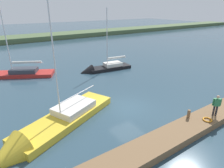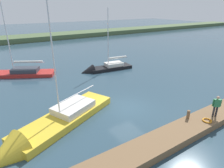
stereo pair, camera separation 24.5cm
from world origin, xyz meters
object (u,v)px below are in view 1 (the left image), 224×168
(mooring_post_near, at_px, (189,114))
(person_on_dock, at_px, (217,104))
(sailboat_near_dock, at_px, (102,69))
(sailboat_far_left, at_px, (5,75))
(life_ring_buoy, at_px, (207,120))
(sailboat_inner_slip, at_px, (49,131))

(mooring_post_near, bearing_deg, person_on_dock, 153.65)
(sailboat_near_dock, bearing_deg, person_on_dock, 98.91)
(sailboat_far_left, xyz_separation_m, person_on_dock, (-11.73, 20.32, 1.30))
(life_ring_buoy, height_order, sailboat_inner_slip, sailboat_inner_slip)
(life_ring_buoy, distance_m, sailboat_near_dock, 15.68)
(sailboat_inner_slip, xyz_separation_m, sailboat_far_left, (0.96, -14.78, 0.01))
(life_ring_buoy, distance_m, person_on_dock, 1.38)
(mooring_post_near, distance_m, sailboat_far_left, 21.79)
(life_ring_buoy, xyz_separation_m, sailboat_far_left, (10.69, -20.42, -0.40))
(sailboat_near_dock, bearing_deg, mooring_post_near, 91.80)
(mooring_post_near, xyz_separation_m, sailboat_near_dock, (-1.40, -14.65, -0.68))
(mooring_post_near, relative_size, sailboat_near_dock, 0.07)
(life_ring_buoy, relative_size, sailboat_near_dock, 0.07)
(mooring_post_near, xyz_separation_m, person_on_dock, (-1.85, 0.92, 0.64))
(life_ring_buoy, bearing_deg, mooring_post_near, -51.49)
(sailboat_inner_slip, height_order, person_on_dock, sailboat_inner_slip)
(mooring_post_near, relative_size, sailboat_far_left, 0.05)
(mooring_post_near, height_order, life_ring_buoy, mooring_post_near)
(sailboat_far_left, distance_m, sailboat_near_dock, 12.25)
(life_ring_buoy, distance_m, sailboat_inner_slip, 11.25)
(mooring_post_near, distance_m, sailboat_near_dock, 14.73)
(sailboat_inner_slip, bearing_deg, person_on_dock, 128.57)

